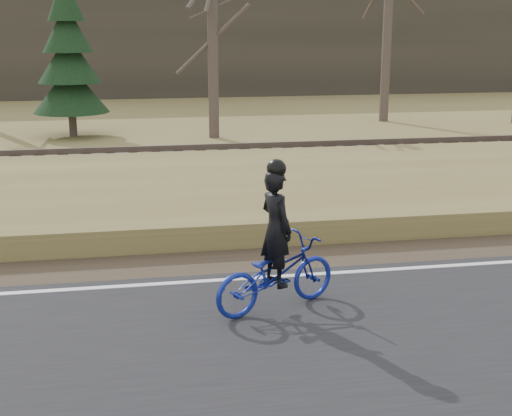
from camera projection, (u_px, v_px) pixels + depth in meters
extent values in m
plane|color=olive|center=(375.00, 279.00, 11.13)|extent=(120.00, 120.00, 0.00)
cube|color=black|center=(443.00, 346.00, 8.74)|extent=(120.00, 6.00, 0.06)
cube|color=silver|center=(371.00, 271.00, 11.30)|extent=(120.00, 0.12, 0.01)
cube|color=#473A2B|center=(351.00, 254.00, 12.27)|extent=(120.00, 1.60, 0.04)
cube|color=olive|center=(309.00, 201.00, 15.07)|extent=(120.00, 5.00, 0.44)
cube|color=slate|center=(273.00, 166.00, 18.69)|extent=(120.00, 3.00, 0.45)
cube|color=black|center=(273.00, 155.00, 18.62)|extent=(120.00, 2.40, 0.14)
cube|color=brown|center=(279.00, 155.00, 17.89)|extent=(120.00, 0.07, 0.15)
cube|color=brown|center=(268.00, 145.00, 19.26)|extent=(120.00, 0.07, 0.15)
cube|color=#383328|center=(193.00, 39.00, 38.94)|extent=(120.00, 4.00, 6.00)
imported|color=navy|center=(276.00, 274.00, 9.71)|extent=(2.00, 1.35, 1.00)
imported|color=black|center=(276.00, 228.00, 9.55)|extent=(0.58, 0.68, 1.59)
sphere|color=black|center=(276.00, 169.00, 9.34)|extent=(0.26, 0.26, 0.26)
cylinder|color=brown|center=(213.00, 33.00, 23.87)|extent=(0.36, 0.36, 7.09)
cylinder|color=brown|center=(388.00, 7.00, 27.78)|extent=(0.36, 0.36, 8.91)
cylinder|color=brown|center=(73.00, 120.00, 24.91)|extent=(0.28, 0.28, 1.12)
cone|color=black|center=(71.00, 89.00, 24.63)|extent=(2.60, 2.60, 1.63)
cone|color=black|center=(69.00, 58.00, 24.37)|extent=(2.15, 2.15, 1.63)
cone|color=black|center=(67.00, 28.00, 24.11)|extent=(1.70, 1.70, 1.63)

